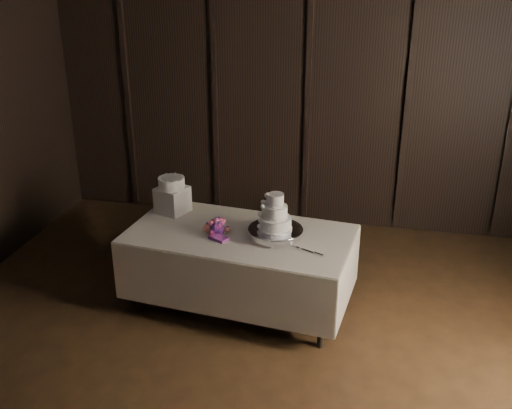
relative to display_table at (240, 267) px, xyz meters
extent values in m
cube|color=black|center=(0.30, 2.08, 1.08)|extent=(6.04, 0.04, 3.04)
cube|color=beige|center=(0.00, 0.00, 0.34)|extent=(2.08, 1.23, 0.01)
cube|color=white|center=(0.00, 0.00, -0.06)|extent=(1.91, 1.10, 0.71)
cylinder|color=silver|center=(0.33, -0.03, 0.39)|extent=(0.64, 0.64, 0.09)
cylinder|color=white|center=(0.33, -0.03, 0.49)|extent=(0.27, 0.27, 0.11)
cylinder|color=white|center=(0.33, -0.03, 0.60)|extent=(0.20, 0.20, 0.11)
cylinder|color=white|center=(0.33, -0.03, 0.71)|extent=(0.14, 0.14, 0.11)
cube|color=white|center=(-0.73, 0.31, 0.47)|extent=(0.33, 0.33, 0.25)
cylinder|color=white|center=(-0.73, 0.31, 0.64)|extent=(0.32, 0.32, 0.10)
cube|color=silver|center=(0.57, -0.19, 0.35)|extent=(0.35, 0.18, 0.01)
camera|label=1|loc=(1.18, -4.64, 2.68)|focal=42.00mm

